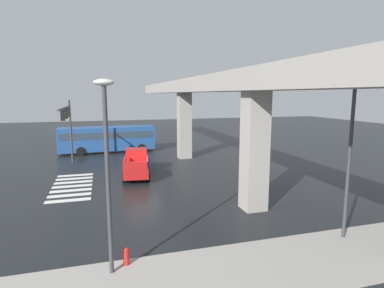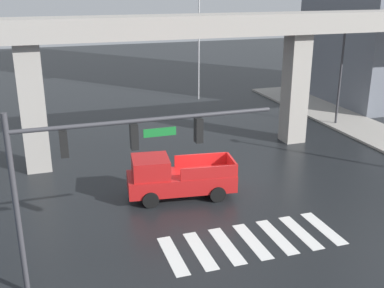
{
  "view_description": "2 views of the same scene",
  "coord_description": "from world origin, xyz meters",
  "px_view_note": "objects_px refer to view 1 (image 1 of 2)",
  "views": [
    {
      "loc": [
        23.98,
        -3.04,
        6.71
      ],
      "look_at": [
        -0.61,
        4.13,
        2.66
      ],
      "focal_mm": 29.34,
      "sensor_mm": 36.0,
      "label": 1
    },
    {
      "loc": [
        -7.42,
        -19.99,
        9.75
      ],
      "look_at": [
        0.05,
        2.51,
        1.56
      ],
      "focal_mm": 43.51,
      "sensor_mm": 36.0,
      "label": 2
    }
  ],
  "objects_px": {
    "pickup_truck": "(137,164)",
    "fire_hydrant": "(126,258)",
    "street_lamp_near_corner": "(107,156)",
    "traffic_signal_mast": "(67,119)",
    "city_bus": "(107,138)",
    "street_lamp_mid_block": "(350,144)"
  },
  "relations": [
    {
      "from": "pickup_truck",
      "to": "fire_hydrant",
      "type": "distance_m",
      "value": 14.26
    },
    {
      "from": "street_lamp_near_corner",
      "to": "fire_hydrant",
      "type": "relative_size",
      "value": 8.52
    },
    {
      "from": "fire_hydrant",
      "to": "traffic_signal_mast",
      "type": "bearing_deg",
      "value": -168.89
    },
    {
      "from": "pickup_truck",
      "to": "traffic_signal_mast",
      "type": "bearing_deg",
      "value": -126.38
    },
    {
      "from": "pickup_truck",
      "to": "street_lamp_near_corner",
      "type": "distance_m",
      "value": 15.16
    },
    {
      "from": "fire_hydrant",
      "to": "street_lamp_near_corner",
      "type": "bearing_deg",
      "value": -54.86
    },
    {
      "from": "traffic_signal_mast",
      "to": "city_bus",
      "type": "bearing_deg",
      "value": 155.66
    },
    {
      "from": "street_lamp_mid_block",
      "to": "traffic_signal_mast",
      "type": "bearing_deg",
      "value": -144.12
    },
    {
      "from": "traffic_signal_mast",
      "to": "fire_hydrant",
      "type": "relative_size",
      "value": 10.22
    },
    {
      "from": "traffic_signal_mast",
      "to": "fire_hydrant",
      "type": "height_order",
      "value": "traffic_signal_mast"
    },
    {
      "from": "city_bus",
      "to": "street_lamp_near_corner",
      "type": "height_order",
      "value": "street_lamp_near_corner"
    },
    {
      "from": "pickup_truck",
      "to": "street_lamp_near_corner",
      "type": "height_order",
      "value": "street_lamp_near_corner"
    },
    {
      "from": "pickup_truck",
      "to": "fire_hydrant",
      "type": "xyz_separation_m",
      "value": [
        14.12,
        -1.97,
        -0.56
      ]
    },
    {
      "from": "pickup_truck",
      "to": "city_bus",
      "type": "relative_size",
      "value": 0.49
    },
    {
      "from": "pickup_truck",
      "to": "traffic_signal_mast",
      "type": "distance_m",
      "value": 7.76
    },
    {
      "from": "traffic_signal_mast",
      "to": "street_lamp_mid_block",
      "type": "relative_size",
      "value": 1.2
    },
    {
      "from": "city_bus",
      "to": "street_lamp_mid_block",
      "type": "relative_size",
      "value": 1.5
    },
    {
      "from": "pickup_truck",
      "to": "fire_hydrant",
      "type": "height_order",
      "value": "pickup_truck"
    },
    {
      "from": "pickup_truck",
      "to": "street_lamp_mid_block",
      "type": "height_order",
      "value": "street_lamp_mid_block"
    },
    {
      "from": "street_lamp_near_corner",
      "to": "street_lamp_mid_block",
      "type": "height_order",
      "value": "same"
    },
    {
      "from": "pickup_truck",
      "to": "city_bus",
      "type": "distance_m",
      "value": 12.05
    },
    {
      "from": "city_bus",
      "to": "street_lamp_mid_block",
      "type": "bearing_deg",
      "value": 20.67
    }
  ]
}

